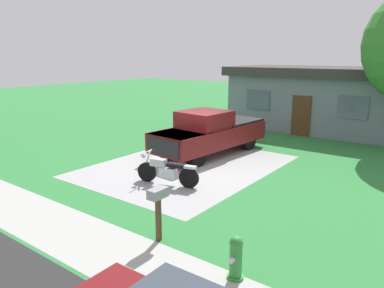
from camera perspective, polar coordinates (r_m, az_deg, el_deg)
ground_plane at (r=14.19m, az=-0.82°, el=-3.42°), size 80.00×80.00×0.00m
driveway_pad at (r=14.19m, az=-0.82°, el=-3.41°), size 5.93×7.74×0.01m
sidewalk_strip at (r=10.42m, az=-21.84°, el=-10.91°), size 36.00×1.80×0.01m
motorcycle at (r=12.10m, az=-3.90°, el=-4.14°), size 2.18×0.84×1.09m
pickup_truck at (r=15.79m, az=2.96°, el=1.89°), size 2.49×5.77×1.90m
fire_hydrant at (r=7.32m, az=6.80°, el=-17.09°), size 0.32×0.40×0.87m
mailbox at (r=8.40m, az=-5.27°, el=-8.67°), size 0.26×0.48×1.26m
neighbor_house at (r=22.45m, az=18.94°, el=6.83°), size 9.60×5.60×3.50m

